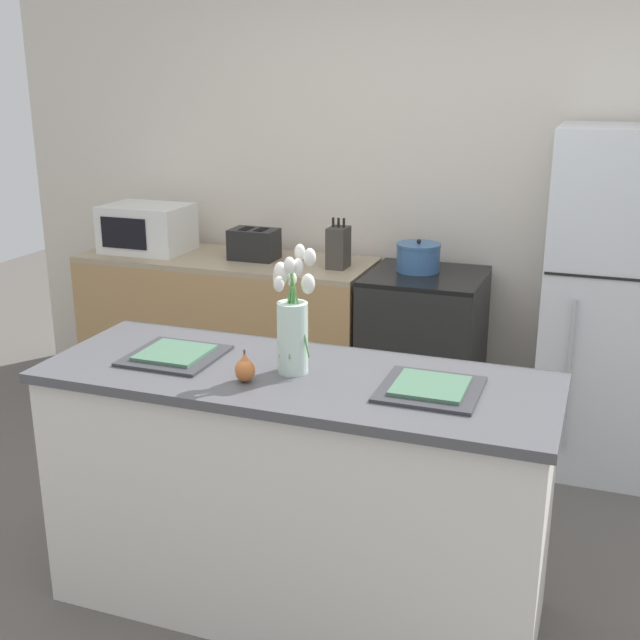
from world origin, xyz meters
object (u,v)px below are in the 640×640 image
Objects in this scene: pear_figurine at (245,369)px; refrigerator at (617,304)px; microwave at (147,228)px; stove_range at (423,356)px; toaster at (254,244)px; cooking_pot at (418,257)px; knife_block at (338,247)px; plate_setting_left at (174,355)px; flower_vase at (293,321)px; plate_setting_right at (430,389)px.

refrigerator is at bearing 55.64° from pear_figurine.
refrigerator is 14.98× the size of pear_figurine.
refrigerator is 2.62m from microwave.
pear_figurine is (-1.18, -1.73, 0.13)m from refrigerator.
stove_range is at bearing 0.02° from microwave.
stove_range is at bearing -0.69° from toaster.
knife_block is at bearing -170.47° from cooking_pot.
cooking_pot is at bearing 72.53° from plate_setting_left.
flower_vase is 0.23m from pear_figurine.
cooking_pot is 0.43m from knife_block.
refrigerator is 2.10m from pear_figurine.
stove_range is 0.54× the size of refrigerator.
pear_figurine is at bearing -168.44° from plate_setting_right.
plate_setting_left is (-1.52, -1.60, 0.09)m from refrigerator.
stove_range is at bearing 82.37° from pear_figurine.
plate_setting_right is 1.71m from cooking_pot.
plate_setting_left is 1.20× the size of knife_block.
stove_range is 3.27× the size of toaster.
microwave is at bearing -179.98° from stove_range.
pear_figurine is 1.90m from toaster.
cooking_pot is at bearing 2.20° from toaster.
pear_figurine is 0.37m from plate_setting_left.
plate_setting_left is at bearing -93.57° from knife_block.
knife_block is (-0.42, -0.07, 0.04)m from cooking_pot.
knife_block is at bearing 103.05° from flower_vase.
flower_vase is 0.93× the size of microwave.
microwave is at bearing -178.28° from cooking_pot.
toaster is 0.93m from cooking_pot.
flower_vase is at bearing -94.07° from stove_range.
plate_setting_right is 2.11m from toaster.
stove_range is 0.74m from knife_block.
plate_setting_right is at bearing -75.45° from cooking_pot.
plate_setting_left is at bearing -178.06° from flower_vase.
plate_setting_left is 1.59m from knife_block.
refrigerator is 5.20× the size of plate_setting_left.
knife_block is at bearing -179.04° from refrigerator.
cooking_pot is 0.87× the size of knife_block.
refrigerator is 1.94m from toaster.
cooking_pot is (0.52, 1.65, 0.05)m from plate_setting_left.
microwave is (-0.68, -0.01, 0.05)m from toaster.
refrigerator is (0.95, 0.00, 0.39)m from stove_range.
microwave is (-1.09, 1.60, 0.11)m from plate_setting_left.
knife_block is at bearing -177.21° from stove_range.
flower_vase is 1.83m from toaster.
refrigerator is 6.04× the size of toaster.
pear_figurine reaches higher than plate_setting_left.
flower_vase is 1.37× the size of plate_setting_right.
cooking_pot is at bearing 138.83° from stove_range.
plate_setting_left is 0.68× the size of microwave.
microwave reaches higher than pear_figurine.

